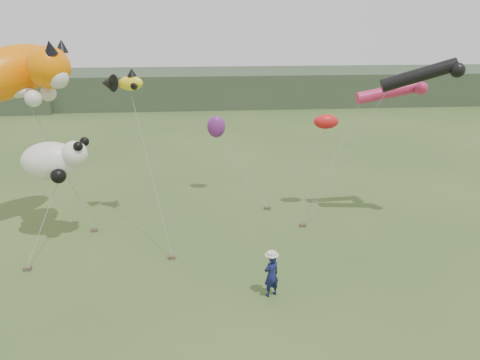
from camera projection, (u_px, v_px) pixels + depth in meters
name	position (u px, v px, depth m)	size (l,w,h in m)	color
ground	(232.00, 295.00, 18.23)	(120.00, 120.00, 0.00)	#385123
headland	(181.00, 88.00, 59.41)	(90.00, 13.00, 4.00)	#2D3D28
festival_attendant	(271.00, 275.00, 17.96)	(0.65, 0.43, 1.78)	#131947
sandbag_anchors	(180.00, 235.00, 23.11)	(13.06, 6.06, 0.16)	brown
cat_kite	(18.00, 72.00, 21.48)	(6.80, 5.63, 3.38)	#FF7700
fish_kite	(122.00, 83.00, 22.90)	(2.38, 1.57, 1.15)	yellow
tube_kites	(411.00, 82.00, 23.01)	(4.48, 2.57, 2.44)	black
panda_kite	(55.00, 160.00, 21.76)	(3.15, 2.04, 1.96)	white
misc_kites	(262.00, 125.00, 26.44)	(6.92, 4.04, 1.92)	red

